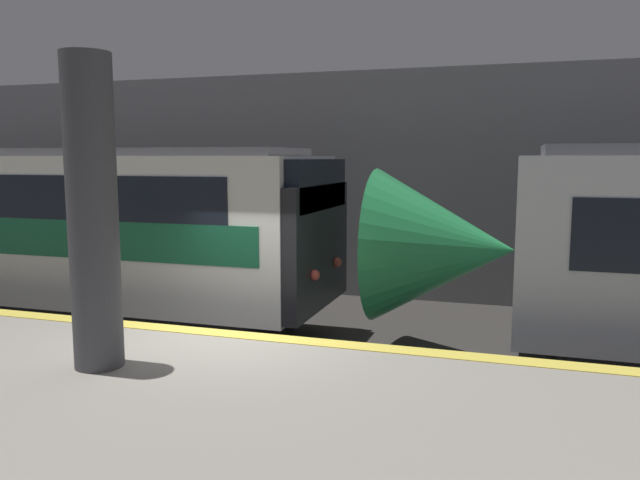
% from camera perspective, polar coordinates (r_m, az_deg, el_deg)
% --- Properties ---
extents(ground_plane, '(120.00, 120.00, 0.00)m').
position_cam_1_polar(ground_plane, '(8.71, -7.98, -14.82)').
color(ground_plane, '#33302D').
extents(platform, '(40.00, 4.37, 1.05)m').
position_cam_1_polar(platform, '(6.78, -16.43, -17.05)').
color(platform, gray).
rests_on(platform, ground).
extents(station_rear_barrier, '(50.00, 0.15, 5.30)m').
position_cam_1_polar(station_rear_barrier, '(14.80, 3.85, 4.99)').
color(station_rear_barrier, gray).
rests_on(station_rear_barrier, ground).
extents(support_pillar_near, '(0.53, 0.53, 3.35)m').
position_cam_1_polar(support_pillar_near, '(7.05, -20.06, 2.26)').
color(support_pillar_near, '#47474C').
rests_on(support_pillar_near, platform).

